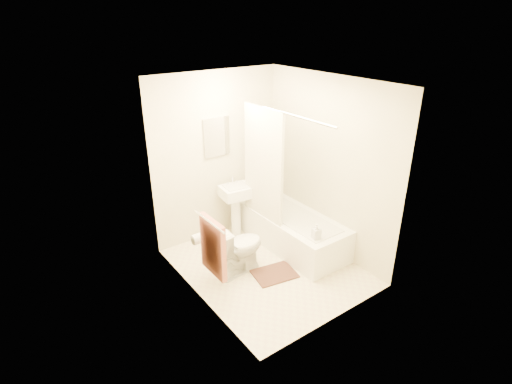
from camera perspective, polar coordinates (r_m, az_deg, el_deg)
floor at (r=5.37m, az=1.59°, el=-10.67°), size 2.40×2.40×0.00m
ceiling at (r=4.46m, az=1.95°, el=15.53°), size 2.40×2.40×0.00m
wall_back at (r=5.72m, az=-5.60°, el=5.00°), size 2.00×0.02×2.40m
wall_left at (r=4.30m, az=-8.88°, el=-1.88°), size 0.02×2.40×2.40m
wall_right at (r=5.41m, az=10.20°, el=3.60°), size 0.02×2.40×2.40m
mirror at (r=5.61m, az=-5.62°, el=7.84°), size 0.40×0.03×0.55m
curtain_rod at (r=4.79m, az=4.04°, el=11.24°), size 0.03×1.70×0.03m
shower_curtain at (r=5.32m, az=1.05°, el=3.84°), size 0.04×0.80×1.55m
towel_bar at (r=4.17m, az=-6.71°, el=-4.22°), size 0.02×0.60×0.02m
towel at (r=4.34m, az=-6.15°, el=-7.82°), size 0.06×0.45×0.66m
toilet_paper at (r=4.66m, az=-8.41°, el=-6.66°), size 0.11×0.12×0.12m
toilet at (r=5.12m, az=-2.63°, el=-7.95°), size 0.74×0.46×0.69m
sink at (r=5.89m, az=-2.83°, el=-2.40°), size 0.48×0.40×0.87m
bathtub at (r=5.74m, az=5.21°, el=-5.47°), size 0.74×1.68×0.47m
bath_mat at (r=5.24m, az=2.65°, el=-11.59°), size 0.60×0.49×0.02m
soap_bottle at (r=5.06m, az=8.62°, el=-5.60°), size 0.11×0.11×0.21m
scrub_brush at (r=5.84m, az=2.66°, el=-2.03°), size 0.13×0.22×0.04m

